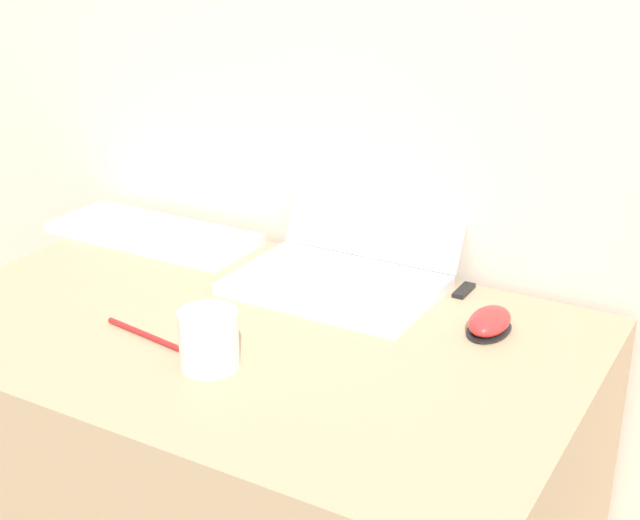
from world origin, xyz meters
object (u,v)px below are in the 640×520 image
at_px(external_keyboard, 153,234).
at_px(pen, 144,334).
at_px(laptop, 350,257).
at_px(usb_stick, 464,290).
at_px(computer_mouse, 490,322).
at_px(drink_cup, 209,338).

bearing_deg(external_keyboard, pen, -52.16).
height_order(laptop, usb_stick, laptop).
distance_m(laptop, pen, 0.39).
relative_size(external_keyboard, usb_stick, 7.01).
xyz_separation_m(external_keyboard, pen, (0.26, -0.34, -0.01)).
bearing_deg(laptop, computer_mouse, -13.69).
height_order(external_keyboard, usb_stick, external_keyboard).
bearing_deg(external_keyboard, drink_cup, -41.83).
xyz_separation_m(computer_mouse, pen, (-0.45, -0.28, -0.01)).
bearing_deg(computer_mouse, external_keyboard, 175.29).
bearing_deg(pen, usb_stick, 47.66).
xyz_separation_m(laptop, external_keyboard, (-0.43, -0.01, -0.03)).
xyz_separation_m(laptop, computer_mouse, (0.28, -0.07, -0.03)).
relative_size(external_keyboard, pen, 2.65).
height_order(computer_mouse, usb_stick, computer_mouse).
bearing_deg(computer_mouse, laptop, 166.31).
bearing_deg(laptop, external_keyboard, -178.71).
bearing_deg(drink_cup, external_keyboard, 138.17).
bearing_deg(external_keyboard, laptop, 1.29).
xyz_separation_m(drink_cup, computer_mouse, (0.31, 0.31, -0.03)).
xyz_separation_m(drink_cup, usb_stick, (0.22, 0.42, -0.04)).
height_order(drink_cup, external_keyboard, drink_cup).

